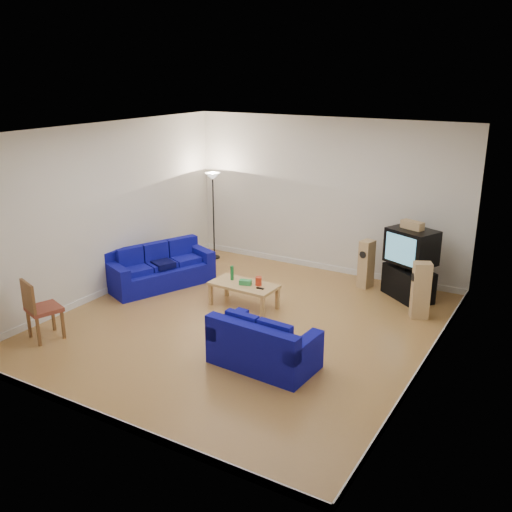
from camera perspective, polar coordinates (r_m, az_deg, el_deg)
The scene contains 16 objects.
room at distance 9.12m, azimuth -1.27°, elevation 1.97°, with size 6.01×6.51×3.21m.
sofa_three_seat at distance 11.45m, azimuth -9.67°, elevation -1.46°, with size 1.60×2.22×0.79m.
sofa_loveseat at distance 8.26m, azimuth 0.62°, elevation -9.23°, with size 1.54×0.93×0.75m.
coffee_table at distance 10.22m, azimuth -1.23°, elevation -3.08°, with size 1.23×0.65×0.44m.
bottle at distance 10.35m, azimuth -2.41°, elevation -1.70°, with size 0.06×0.06×0.27m, color #197233.
tissue_box at distance 10.14m, azimuth -1.07°, elevation -2.65°, with size 0.21×0.12×0.09m, color green.
red_canister at distance 10.09m, azimuth 0.25°, elevation -2.53°, with size 0.11×0.11×0.16m, color red.
remote at distance 9.96m, azimuth 0.42°, elevation -3.25°, with size 0.14×0.04×0.02m, color black.
tv_stand at distance 11.02m, azimuth 14.98°, elevation -2.62°, with size 0.96×0.53×0.59m, color black.
av_receiver at distance 10.93m, azimuth 15.08°, elevation -0.89°, with size 0.39×0.32×0.09m, color black.
television at distance 10.82m, azimuth 15.29°, elevation 0.93°, with size 1.01×0.89×0.64m.
centre_speaker at distance 10.75m, azimuth 15.37°, elevation 3.00°, with size 0.42×0.17×0.15m, color tan.
speaker_left at distance 11.31m, azimuth 10.96°, elevation -0.79°, with size 0.28×0.33×0.95m.
speaker_right at distance 10.14m, azimuth 16.14°, elevation -3.31°, with size 0.37×0.34×1.00m.
floor_lamp at distance 12.61m, azimuth -4.34°, elevation 6.78°, with size 0.33×0.33×1.95m.
dining_chair at distance 9.55m, azimuth -20.90°, elevation -4.76°, with size 0.61×0.61×1.00m.
Camera 1 is at (4.61, -7.45, 4.08)m, focal length 40.00 mm.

